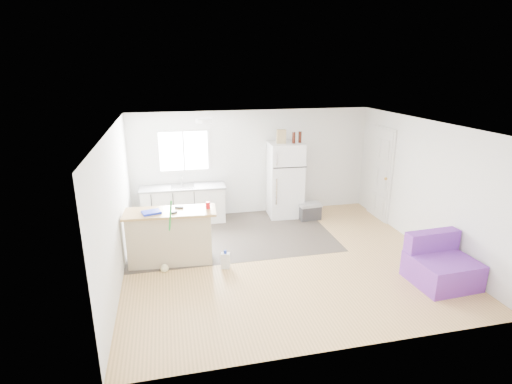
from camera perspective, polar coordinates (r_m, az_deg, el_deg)
The scene contains 19 objects.
room at distance 6.88m, azimuth 3.95°, elevation -0.51°, with size 5.51×5.01×2.41m.
vinyl_zone at distance 8.29m, azimuth -3.55°, elevation -6.11°, with size 4.05×2.50×0.00m, color #362E28.
window at distance 8.93m, azimuth -10.30°, elevation 5.79°, with size 1.18×0.06×0.98m.
interior_door at distance 9.36m, azimuth 17.34°, elevation 2.46°, with size 0.11×0.92×2.10m.
ceiling_fixture at distance 7.55m, azimuth -7.43°, elevation 10.06°, with size 0.30×0.30×0.07m, color white.
kitchen_cabinets at distance 8.96m, azimuth -10.30°, elevation -1.68°, with size 1.86×0.63×1.09m.
peninsula at distance 7.17m, azimuth -12.16°, elevation -6.22°, with size 1.59×0.70×0.96m.
refrigerator at distance 9.12m, azimuth 4.17°, elevation 1.74°, with size 0.78×0.75×1.70m.
cooler at distance 9.13m, azimuth 7.61°, elevation -2.69°, with size 0.52×0.38×0.38m.
purple_seat at distance 7.12m, azimuth 24.84°, elevation -9.55°, with size 0.97×0.92×0.76m.
cleaner_jug at distance 6.96m, azimuth -4.39°, elevation -9.71°, with size 0.18×0.15×0.33m.
mop at distance 6.99m, azimuth -12.75°, elevation -9.19°, with size 0.28×0.35×1.27m.
red_cup at distance 6.98m, azimuth -6.88°, elevation -1.89°, with size 0.08×0.08×0.12m, color red.
blue_tray at distance 6.95m, azimuth -14.73°, elevation -2.82°, with size 0.30×0.22×0.04m, color #1526C6.
tool_a at distance 7.08m, azimuth -10.94°, elevation -2.18°, with size 0.14×0.05×0.03m, color black.
tool_b at distance 6.86m, azimuth -11.61°, elevation -2.90°, with size 0.10×0.04×0.03m, color black.
cardboard_box at distance 8.85m, azimuth 3.63°, elevation 7.92°, with size 0.20×0.10×0.30m, color tan.
bottle_left at distance 8.87m, azimuth 5.40°, elevation 7.73°, with size 0.07×0.07×0.25m, color #37120A.
bottle_right at distance 8.96m, azimuth 6.30°, elevation 7.80°, with size 0.07×0.07×0.25m, color #37120A.
Camera 1 is at (-1.90, -6.26, 3.32)m, focal length 28.00 mm.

